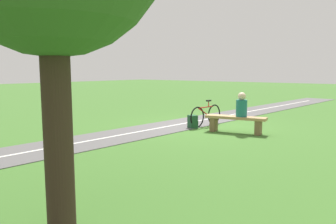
{
  "coord_description": "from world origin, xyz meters",
  "views": [
    {
      "loc": [
        -5.76,
        9.41,
        1.89
      ],
      "look_at": [
        -0.66,
        2.92,
        0.83
      ],
      "focal_mm": 34.92,
      "sensor_mm": 36.0,
      "label": 1
    }
  ],
  "objects_px": {
    "bench": "(235,121)",
    "backpack": "(193,122)",
    "person_seated": "(242,106)",
    "bicycle": "(206,115)"
  },
  "relations": [
    {
      "from": "bench",
      "to": "backpack",
      "type": "height_order",
      "value": "bench"
    },
    {
      "from": "backpack",
      "to": "bench",
      "type": "bearing_deg",
      "value": -173.47
    },
    {
      "from": "person_seated",
      "to": "bicycle",
      "type": "bearing_deg",
      "value": -27.58
    },
    {
      "from": "bicycle",
      "to": "bench",
      "type": "bearing_deg",
      "value": 76.18
    },
    {
      "from": "bicycle",
      "to": "backpack",
      "type": "xyz_separation_m",
      "value": [
        0.12,
        0.62,
        -0.16
      ]
    },
    {
      "from": "person_seated",
      "to": "backpack",
      "type": "distance_m",
      "value": 1.74
    },
    {
      "from": "bench",
      "to": "person_seated",
      "type": "bearing_deg",
      "value": -180.0
    },
    {
      "from": "bench",
      "to": "backpack",
      "type": "xyz_separation_m",
      "value": [
        1.45,
        0.17,
        -0.14
      ]
    },
    {
      "from": "person_seated",
      "to": "backpack",
      "type": "xyz_separation_m",
      "value": [
        1.62,
        0.2,
        -0.62
      ]
    },
    {
      "from": "bench",
      "to": "bicycle",
      "type": "height_order",
      "value": "bicycle"
    }
  ]
}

